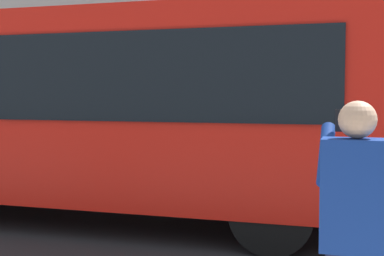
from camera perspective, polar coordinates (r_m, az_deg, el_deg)
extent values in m
plane|color=#232326|center=(7.68, 16.69, -10.73)|extent=(60.00, 60.00, 0.00)
cube|color=red|center=(8.31, -11.19, 2.28)|extent=(9.00, 2.50, 2.60)
cube|color=black|center=(7.22, -15.99, 5.19)|extent=(7.60, 0.06, 1.10)
cylinder|color=black|center=(8.58, 10.66, -5.73)|extent=(1.00, 0.28, 1.00)
cylinder|color=black|center=(6.44, 8.45, -8.85)|extent=(1.00, 0.28, 1.00)
cube|color=navy|center=(3.29, 16.98, -6.82)|extent=(0.40, 0.24, 0.66)
sphere|color=#D8A884|center=(3.24, 17.13, 0.85)|extent=(0.22, 0.22, 0.22)
cylinder|color=navy|center=(3.42, 14.04, -2.65)|extent=(0.09, 0.48, 0.37)
cube|color=black|center=(3.54, 15.50, 0.78)|extent=(0.07, 0.01, 0.14)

